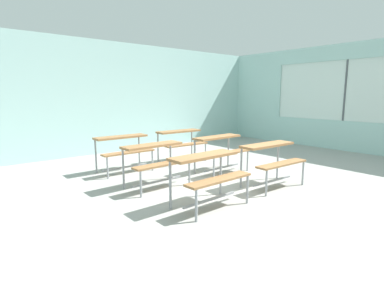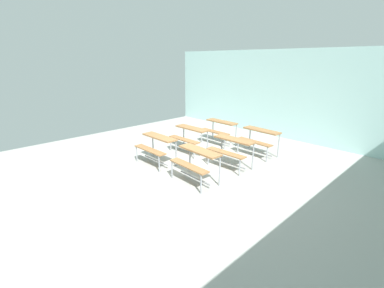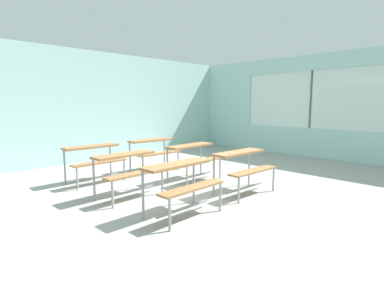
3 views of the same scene
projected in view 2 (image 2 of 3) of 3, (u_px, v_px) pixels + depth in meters
ground at (189, 172)px, 6.61m from camera, size 10.00×9.00×0.05m
wall_back at (284, 95)px, 9.11m from camera, size 10.00×0.12×3.00m
desk_bench_r0c0 at (156, 144)px, 6.92m from camera, size 1.10×0.60×0.74m
desk_bench_r0c1 at (196, 158)px, 5.88m from camera, size 1.13×0.64×0.74m
desk_bench_r1c0 at (189, 134)px, 7.80m from camera, size 1.11×0.62×0.74m
desk_bench_r1c1 at (231, 146)px, 6.70m from camera, size 1.11×0.61×0.74m
desk_bench_r2c0 at (219, 127)px, 8.61m from camera, size 1.10×0.60×0.74m
desk_bench_r2c1 at (259, 136)px, 7.57m from camera, size 1.13×0.64×0.74m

